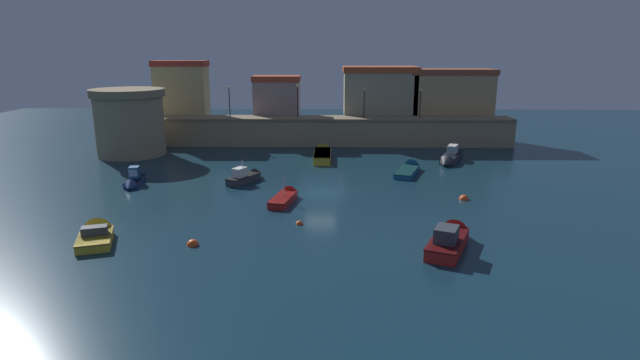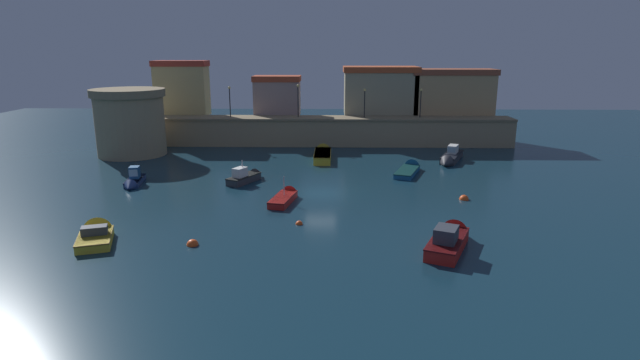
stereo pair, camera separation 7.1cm
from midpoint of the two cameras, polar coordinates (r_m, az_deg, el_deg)
ground_plane at (r=41.02m, az=0.11°, el=-1.52°), size 119.20×119.20×0.00m
quay_wall at (r=61.78m, az=0.53°, el=5.54°), size 44.98×3.77×3.37m
old_town_backdrop at (r=65.29m, az=4.22°, el=9.91°), size 42.55×5.68×6.82m
fortress_tower at (r=59.18m, az=-20.52°, el=6.15°), size 7.83×7.83×7.19m
quay_lamp_0 at (r=62.47m, az=-10.08°, el=9.19°), size 0.32×0.32×3.65m
quay_lamp_1 at (r=61.38m, az=-2.45°, el=9.44°), size 0.32×0.32×3.90m
quay_lamp_2 at (r=61.41m, az=5.07°, el=9.14°), size 0.32×0.32×3.42m
quay_lamp_3 at (r=62.20m, az=11.29°, el=9.00°), size 0.32×0.32×3.43m
moored_boat_0 at (r=49.08m, az=10.09°, el=1.24°), size 3.45×6.13×1.47m
moored_boat_1 at (r=46.26m, az=-20.20°, el=-0.08°), size 1.83×4.55×1.80m
moored_boat_2 at (r=39.28m, az=-3.80°, el=-1.85°), size 2.20×4.87×2.35m
moored_boat_3 at (r=54.52m, az=0.35°, el=2.97°), size 1.77×7.40×1.61m
moored_boat_4 at (r=45.14m, az=-8.15°, el=0.41°), size 3.13×4.52×2.29m
moored_boat_5 at (r=34.10m, az=-23.78°, el=-5.59°), size 3.05×4.48×1.77m
moored_boat_6 at (r=31.10m, az=14.46°, el=-6.32°), size 3.87×6.03×2.03m
moored_boat_7 at (r=54.16m, az=14.47°, el=2.47°), size 3.99×6.80×1.89m
mooring_buoy_0 at (r=40.95m, az=15.92°, el=-2.12°), size 0.72×0.72×0.72m
mooring_buoy_1 at (r=33.96m, az=-2.30°, el=-4.98°), size 0.48×0.48×0.48m
mooring_buoy_2 at (r=31.38m, az=-14.06°, el=-7.10°), size 0.71×0.71×0.71m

